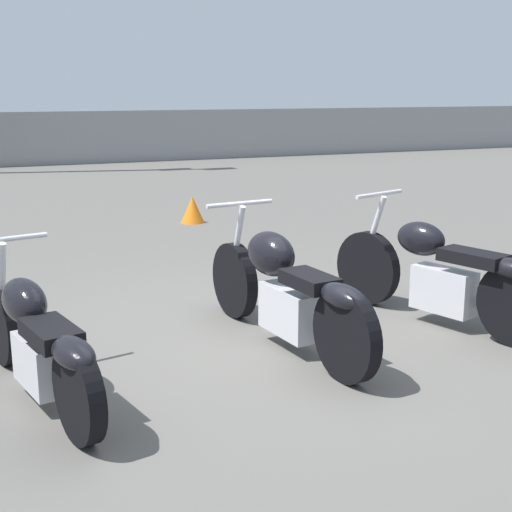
{
  "coord_description": "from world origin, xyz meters",
  "views": [
    {
      "loc": [
        -2.03,
        -4.75,
        1.91
      ],
      "look_at": [
        0.0,
        0.16,
        0.65
      ],
      "focal_mm": 50.0,
      "sensor_mm": 36.0,
      "label": 1
    }
  ],
  "objects": [
    {
      "name": "traffic_cone_near",
      "position": [
        1.0,
        4.99,
        0.19
      ],
      "size": [
        0.34,
        0.34,
        0.38
      ],
      "color": "orange",
      "rests_on": "ground_plane"
    },
    {
      "name": "motorcycle_slot_0",
      "position": [
        -1.69,
        -0.42,
        0.39
      ],
      "size": [
        0.73,
        1.95,
        0.93
      ],
      "rotation": [
        0.0,
        0.0,
        0.22
      ],
      "color": "black",
      "rests_on": "ground_plane"
    },
    {
      "name": "fence_back",
      "position": [
        0.0,
        13.89,
        0.66
      ],
      "size": [
        40.0,
        0.04,
        1.33
      ],
      "color": "gray",
      "rests_on": "ground_plane"
    },
    {
      "name": "motorcycle_slot_2",
      "position": [
        1.52,
        -0.15,
        0.42
      ],
      "size": [
        0.86,
        2.06,
        1.03
      ],
      "rotation": [
        0.0,
        0.0,
        0.32
      ],
      "color": "black",
      "rests_on": "ground_plane"
    },
    {
      "name": "ground_plane",
      "position": [
        0.0,
        0.0,
        0.0
      ],
      "size": [
        60.0,
        60.0,
        0.0
      ],
      "primitive_type": "plane",
      "color": "#5B5954"
    },
    {
      "name": "motorcycle_slot_1",
      "position": [
        0.12,
        -0.13,
        0.44
      ],
      "size": [
        0.6,
        2.22,
        1.01
      ],
      "rotation": [
        0.0,
        0.0,
        0.12
      ],
      "color": "black",
      "rests_on": "ground_plane"
    }
  ]
}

